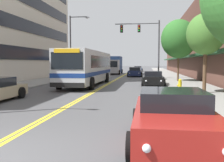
{
  "coord_description": "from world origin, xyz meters",
  "views": [
    {
      "loc": [
        3.73,
        -4.71,
        2.07
      ],
      "look_at": [
        -0.13,
        23.1,
        0.01
      ],
      "focal_mm": 40.0,
      "sensor_mm": 36.0,
      "label": 1
    }
  ],
  "objects_px": {
    "car_slate_blue_moving_lead": "(138,69)",
    "fire_hydrant": "(180,85)",
    "car_red_parked_right_foreground": "(173,119)",
    "box_truck": "(114,65)",
    "car_black_parked_right_mid": "(153,79)",
    "street_lamp_left_far": "(73,42)",
    "street_tree_right_far": "(179,39)",
    "city_bus": "(88,66)",
    "traffic_signal_mast": "(145,38)",
    "street_tree_right_mid": "(206,34)",
    "car_navy_moving_second": "(135,72)"
  },
  "relations": [
    {
      "from": "car_navy_moving_second",
      "to": "car_black_parked_right_mid",
      "type": "bearing_deg",
      "value": -81.24
    },
    {
      "from": "street_tree_right_mid",
      "to": "street_lamp_left_far",
      "type": "bearing_deg",
      "value": 135.3
    },
    {
      "from": "city_bus",
      "to": "car_black_parked_right_mid",
      "type": "distance_m",
      "value": 6.15
    },
    {
      "from": "city_bus",
      "to": "fire_hydrant",
      "type": "relative_size",
      "value": 13.79
    },
    {
      "from": "traffic_signal_mast",
      "to": "box_truck",
      "type": "bearing_deg",
      "value": 111.75
    },
    {
      "from": "car_slate_blue_moving_lead",
      "to": "street_lamp_left_far",
      "type": "height_order",
      "value": "street_lamp_left_far"
    },
    {
      "from": "car_slate_blue_moving_lead",
      "to": "fire_hydrant",
      "type": "height_order",
      "value": "car_slate_blue_moving_lead"
    },
    {
      "from": "car_red_parked_right_foreground",
      "to": "car_navy_moving_second",
      "type": "relative_size",
      "value": 0.9
    },
    {
      "from": "street_lamp_left_far",
      "to": "box_truck",
      "type": "bearing_deg",
      "value": 80.9
    },
    {
      "from": "street_tree_right_mid",
      "to": "city_bus",
      "type": "bearing_deg",
      "value": 146.72
    },
    {
      "from": "car_red_parked_right_foreground",
      "to": "fire_hydrant",
      "type": "relative_size",
      "value": 5.01
    },
    {
      "from": "car_slate_blue_moving_lead",
      "to": "street_lamp_left_far",
      "type": "distance_m",
      "value": 32.55
    },
    {
      "from": "car_black_parked_right_mid",
      "to": "car_navy_moving_second",
      "type": "bearing_deg",
      "value": 98.76
    },
    {
      "from": "box_truck",
      "to": "car_black_parked_right_mid",
      "type": "bearing_deg",
      "value": -73.79
    },
    {
      "from": "car_red_parked_right_foreground",
      "to": "car_slate_blue_moving_lead",
      "type": "bearing_deg",
      "value": 92.9
    },
    {
      "from": "car_red_parked_right_foreground",
      "to": "car_black_parked_right_mid",
      "type": "xyz_separation_m",
      "value": [
        -0.09,
        16.58,
        -0.03
      ]
    },
    {
      "from": "car_red_parked_right_foreground",
      "to": "fire_hydrant",
      "type": "bearing_deg",
      "value": 81.74
    },
    {
      "from": "car_red_parked_right_foreground",
      "to": "street_tree_right_far",
      "type": "xyz_separation_m",
      "value": [
        2.67,
        20.98,
        3.96
      ]
    },
    {
      "from": "city_bus",
      "to": "street_tree_right_far",
      "type": "xyz_separation_m",
      "value": [
        8.8,
        4.67,
        2.85
      ]
    },
    {
      "from": "street_lamp_left_far",
      "to": "street_tree_right_mid",
      "type": "distance_m",
      "value": 17.45
    },
    {
      "from": "box_truck",
      "to": "street_tree_right_mid",
      "type": "distance_m",
      "value": 30.62
    },
    {
      "from": "car_red_parked_right_foreground",
      "to": "car_slate_blue_moving_lead",
      "type": "relative_size",
      "value": 0.89
    },
    {
      "from": "box_truck",
      "to": "street_tree_right_mid",
      "type": "height_order",
      "value": "street_tree_right_mid"
    },
    {
      "from": "car_red_parked_right_foreground",
      "to": "car_black_parked_right_mid",
      "type": "distance_m",
      "value": 16.58
    },
    {
      "from": "car_red_parked_right_foreground",
      "to": "car_slate_blue_moving_lead",
      "type": "height_order",
      "value": "car_red_parked_right_foreground"
    },
    {
      "from": "car_navy_moving_second",
      "to": "city_bus",
      "type": "bearing_deg",
      "value": -103.54
    },
    {
      "from": "car_black_parked_right_mid",
      "to": "box_truck",
      "type": "relative_size",
      "value": 0.62
    },
    {
      "from": "traffic_signal_mast",
      "to": "car_slate_blue_moving_lead",
      "type": "bearing_deg",
      "value": 93.47
    },
    {
      "from": "car_black_parked_right_mid",
      "to": "street_lamp_left_far",
      "type": "height_order",
      "value": "street_lamp_left_far"
    },
    {
      "from": "box_truck",
      "to": "street_lamp_left_far",
      "type": "bearing_deg",
      "value": -99.1
    },
    {
      "from": "car_slate_blue_moving_lead",
      "to": "fire_hydrant",
      "type": "relative_size",
      "value": 5.6
    },
    {
      "from": "street_tree_right_far",
      "to": "car_slate_blue_moving_lead",
      "type": "bearing_deg",
      "value": 99.26
    },
    {
      "from": "car_red_parked_right_foreground",
      "to": "traffic_signal_mast",
      "type": "relative_size",
      "value": 0.61
    },
    {
      "from": "car_black_parked_right_mid",
      "to": "car_slate_blue_moving_lead",
      "type": "relative_size",
      "value": 0.84
    },
    {
      "from": "car_black_parked_right_mid",
      "to": "box_truck",
      "type": "bearing_deg",
      "value": 106.21
    },
    {
      "from": "street_tree_right_far",
      "to": "street_tree_right_mid",
      "type": "bearing_deg",
      "value": -88.03
    },
    {
      "from": "car_black_parked_right_mid",
      "to": "street_lamp_left_far",
      "type": "relative_size",
      "value": 0.54
    },
    {
      "from": "street_lamp_left_far",
      "to": "street_tree_right_far",
      "type": "bearing_deg",
      "value": -7.48
    },
    {
      "from": "car_black_parked_right_mid",
      "to": "car_navy_moving_second",
      "type": "relative_size",
      "value": 0.85
    },
    {
      "from": "city_bus",
      "to": "car_navy_moving_second",
      "type": "bearing_deg",
      "value": 76.46
    },
    {
      "from": "traffic_signal_mast",
      "to": "fire_hydrant",
      "type": "distance_m",
      "value": 15.27
    },
    {
      "from": "box_truck",
      "to": "street_tree_right_mid",
      "type": "relative_size",
      "value": 1.31
    },
    {
      "from": "street_tree_right_far",
      "to": "street_lamp_left_far",
      "type": "bearing_deg",
      "value": 172.52
    },
    {
      "from": "car_navy_moving_second",
      "to": "street_lamp_left_far",
      "type": "height_order",
      "value": "street_lamp_left_far"
    },
    {
      "from": "car_black_parked_right_mid",
      "to": "traffic_signal_mast",
      "type": "bearing_deg",
      "value": 96.01
    },
    {
      "from": "car_black_parked_right_mid",
      "to": "street_tree_right_mid",
      "type": "distance_m",
      "value": 7.74
    },
    {
      "from": "fire_hydrant",
      "to": "traffic_signal_mast",
      "type": "bearing_deg",
      "value": 99.9
    },
    {
      "from": "street_tree_right_mid",
      "to": "street_tree_right_far",
      "type": "relative_size",
      "value": 0.78
    },
    {
      "from": "car_navy_moving_second",
      "to": "street_lamp_left_far",
      "type": "xyz_separation_m",
      "value": [
        -6.93,
        -9.16,
        3.91
      ]
    },
    {
      "from": "car_red_parked_right_foreground",
      "to": "box_truck",
      "type": "distance_m",
      "value": 39.83
    }
  ]
}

